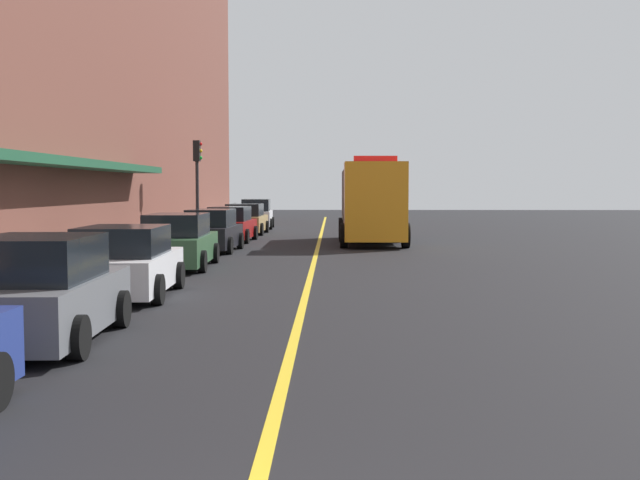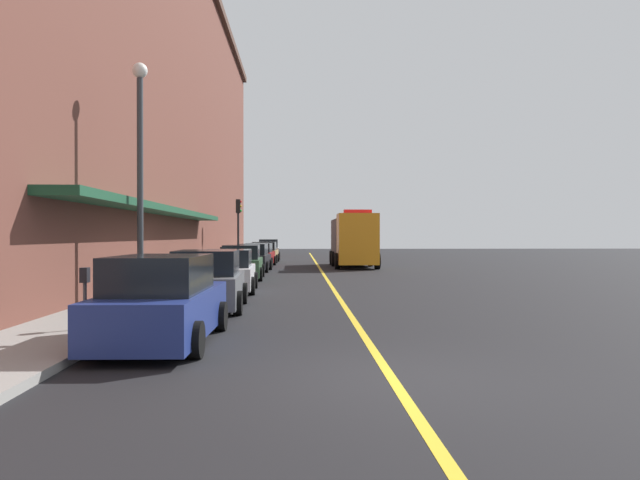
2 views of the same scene
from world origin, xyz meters
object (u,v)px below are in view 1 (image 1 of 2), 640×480
Objects in this scene: parked_car_1 at (40,293)px; parked_car_5 at (231,225)px; parking_meter_4 at (196,219)px; parked_car_4 at (212,232)px; parking_meter_1 at (155,228)px; parked_car_6 at (245,220)px; parking_meter_3 at (235,210)px; utility_truck at (371,203)px; parked_car_2 at (125,263)px; parked_car_3 at (178,242)px; parked_car_7 at (256,215)px; traffic_light_near at (197,170)px.

parked_car_1 is 0.97× the size of parked_car_5.
parked_car_1 is 21.83m from parking_meter_4.
parked_car_4 is 3.15× the size of parking_meter_4.
parking_meter_1 is (-1.40, -3.29, 0.31)m from parked_car_4.
parked_car_6 is 7.14m from parking_meter_3.
parked_car_2 is at bearing -20.62° from utility_truck.
parked_car_1 is at bearing -177.78° from parked_car_4.
parking_meter_1 is (-1.32, 2.67, 0.29)m from parked_car_3.
parking_meter_4 is at bearing 171.37° from parked_car_7.
utility_truck is (6.30, 10.59, 0.97)m from parked_car_3.
traffic_light_near is (-1.35, -6.44, 2.41)m from parked_car_6.
parked_car_5 is 1.03× the size of parked_car_7.
parking_meter_3 is at bearing 6.46° from parked_car_4.
parked_car_5 is 5.66m from parked_car_6.
parked_car_4 is (-0.06, 17.27, -0.03)m from parked_car_1.
parking_meter_1 and parking_meter_4 have the same top height.
parking_meter_3 is (-1.41, 6.99, 0.31)m from parked_car_6.
parked_car_1 is at bearing 179.19° from parked_car_3.
utility_truck is at bearing -134.72° from parked_car_6.
parked_car_7 is (0.11, 22.66, 0.04)m from parked_car_3.
parked_car_2 is 8.96m from parking_meter_1.
parked_car_7 is 0.97× the size of traffic_light_near.
parked_car_7 is 3.15× the size of parking_meter_4.
parking_meter_4 is at bearing -90.00° from parking_meter_3.
parking_meter_4 is (-1.40, 4.51, 0.31)m from parked_car_4.
utility_truck is at bearing -60.43° from parking_meter_3.
parked_car_3 is 0.59× the size of utility_truck.
parked_car_1 is 3.14× the size of parking_meter_4.
parked_car_1 is 35.37m from parking_meter_3.
parked_car_3 is at bearing -82.80° from parking_meter_4.
utility_truck reaches higher than parking_meter_1.
parked_car_1 is at bearing -15.95° from utility_truck.
parked_car_3 is 1.08× the size of traffic_light_near.
parked_car_2 reaches higher than parking_meter_1.
parked_car_7 reaches higher than parked_car_4.
parked_car_7 is (0.05, 28.84, 0.07)m from parked_car_2.
utility_truck is 1.82× the size of traffic_light_near.
parked_car_5 is at bearing 30.34° from traffic_light_near.
parking_meter_4 is at bearing 125.43° from parked_car_5.
parked_car_4 is 3.59m from parking_meter_1.
parked_car_2 is 3.22× the size of parking_meter_4.
traffic_light_near reaches higher than parked_car_5.
parked_car_3 is 11.38m from parked_car_5.
utility_truck is (6.23, 4.63, 0.99)m from parked_car_4.
parked_car_1 is at bearing 178.82° from parked_car_2.
parked_car_6 reaches higher than parked_car_5.
parked_car_5 is 12.73m from parking_meter_3.
parked_car_4 is at bearing -73.93° from traffic_light_near.
parked_car_3 is 22.66m from parked_car_7.
parked_car_4 is 5.42m from parked_car_5.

